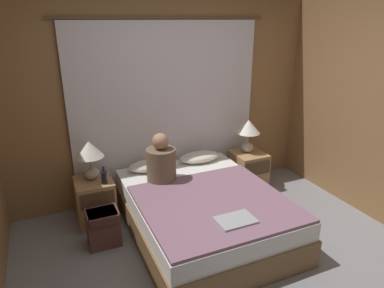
{
  "coord_description": "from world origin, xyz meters",
  "views": [
    {
      "loc": [
        -1.41,
        -2.2,
        2.2
      ],
      "look_at": [
        0.0,
        0.96,
        0.93
      ],
      "focal_mm": 32.0,
      "sensor_mm": 36.0,
      "label": 1
    }
  ],
  "objects": [
    {
      "name": "pillow_right",
      "position": [
        0.33,
        1.45,
        0.54
      ],
      "size": [
        0.54,
        0.29,
        0.12
      ],
      "color": "silver",
      "rests_on": "bed"
    },
    {
      "name": "nightstand_left",
      "position": [
        -1.02,
        1.37,
        0.26
      ],
      "size": [
        0.41,
        0.45,
        0.51
      ],
      "color": "#A87F51",
      "rests_on": "ground_plane"
    },
    {
      "name": "wall_back",
      "position": [
        0.0,
        1.75,
        1.25
      ],
      "size": [
        3.99,
        0.06,
        2.5
      ],
      "color": "olive",
      "rests_on": "ground_plane"
    },
    {
      "name": "ground_plane",
      "position": [
        0.0,
        0.0,
        0.0
      ],
      "size": [
        16.0,
        16.0,
        0.0
      ],
      "primitive_type": "plane",
      "color": "gray"
    },
    {
      "name": "lamp_left",
      "position": [
        -1.02,
        1.42,
        0.81
      ],
      "size": [
        0.31,
        0.31,
        0.44
      ],
      "color": "#B2A899",
      "rests_on": "nightstand_left"
    },
    {
      "name": "backpack_on_floor",
      "position": [
        -1.02,
        0.89,
        0.22
      ],
      "size": [
        0.32,
        0.27,
        0.38
      ],
      "color": "brown",
      "rests_on": "ground_plane"
    },
    {
      "name": "laptop_on_bed",
      "position": [
        0.01,
        0.03,
        0.52
      ],
      "size": [
        0.35,
        0.24,
        0.02
      ],
      "color": "#9EA0A5",
      "rests_on": "blanket_on_bed"
    },
    {
      "name": "person_left_in_bed",
      "position": [
        -0.31,
        1.11,
        0.71
      ],
      "size": [
        0.33,
        0.33,
        0.56
      ],
      "color": "brown",
      "rests_on": "bed"
    },
    {
      "name": "nightstand_right",
      "position": [
        1.02,
        1.37,
        0.26
      ],
      "size": [
        0.41,
        0.45,
        0.51
      ],
      "color": "#A87F51",
      "rests_on": "ground_plane"
    },
    {
      "name": "bed",
      "position": [
        0.0,
        0.67,
        0.24
      ],
      "size": [
        1.48,
        1.93,
        0.48
      ],
      "color": "brown",
      "rests_on": "ground_plane"
    },
    {
      "name": "curtain_panel",
      "position": [
        0.0,
        1.69,
        1.11
      ],
      "size": [
        2.58,
        0.02,
        2.22
      ],
      "color": "silver",
      "rests_on": "ground_plane"
    },
    {
      "name": "blanket_on_bed",
      "position": [
        0.0,
        0.41,
        0.49
      ],
      "size": [
        1.42,
        1.35,
        0.03
      ],
      "color": "slate",
      "rests_on": "bed"
    },
    {
      "name": "beer_bottle_on_left_stand",
      "position": [
        -0.92,
        1.24,
        0.59
      ],
      "size": [
        0.07,
        0.07,
        0.2
      ],
      "color": "black",
      "rests_on": "nightstand_left"
    },
    {
      "name": "lamp_right",
      "position": [
        1.02,
        1.42,
        0.81
      ],
      "size": [
        0.31,
        0.31,
        0.44
      ],
      "color": "#B2A899",
      "rests_on": "nightstand_right"
    },
    {
      "name": "pillow_left",
      "position": [
        -0.33,
        1.45,
        0.54
      ],
      "size": [
        0.54,
        0.29,
        0.12
      ],
      "color": "silver",
      "rests_on": "bed"
    }
  ]
}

